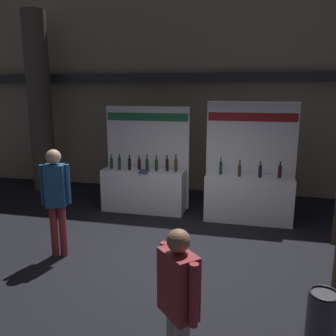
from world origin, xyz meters
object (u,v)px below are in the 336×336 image
Objects in this scene: trash_bin at (322,322)px; visitor_4 at (178,297)px; exhibitor_booth_0 at (144,185)px; visitor_8 at (56,194)px; exhibitor_booth_1 at (248,192)px.

trash_bin is 0.45× the size of visitor_4.
trash_bin is at bearing -51.50° from exhibitor_booth_0.
exhibitor_booth_0 is 5.11m from visitor_4.
trash_bin is at bearing 141.68° from visitor_8.
exhibitor_booth_1 is (2.36, -0.11, 0.01)m from exhibitor_booth_0.
visitor_4 is 3.33m from visitor_8.
exhibitor_booth_1 reaches higher than visitor_4.
exhibitor_booth_1 reaches higher than visitor_8.
exhibitor_booth_1 is at bearing 101.84° from trash_bin.
exhibitor_booth_1 reaches higher than exhibitor_booth_0.
exhibitor_booth_0 is at bearing -124.10° from visitor_8.
visitor_8 reaches higher than visitor_4.
trash_bin is 4.21m from visitor_8.
trash_bin is at bearing -78.16° from exhibitor_booth_1.
visitor_8 is (-3.90, 1.41, 0.74)m from trash_bin.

